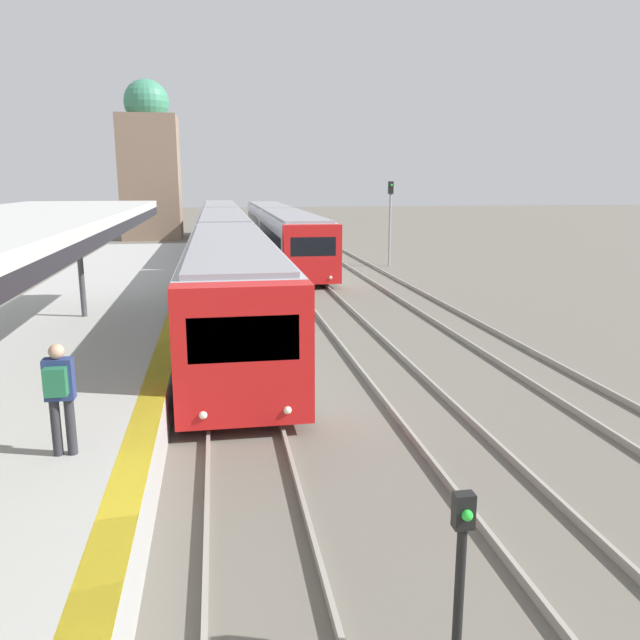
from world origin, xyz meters
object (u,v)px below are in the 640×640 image
(train_near, at_px, (224,238))
(signal_post_near, at_px, (461,563))
(signal_mast_far, at_px, (390,213))
(person_on_platform, at_px, (59,391))
(train_far, at_px, (279,228))

(train_near, relative_size, signal_post_near, 25.48)
(signal_post_near, bearing_deg, train_near, 93.39)
(signal_post_near, xyz_separation_m, signal_mast_far, (7.66, 29.88, 1.86))
(person_on_platform, relative_size, signal_post_near, 0.86)
(train_far, relative_size, signal_post_near, 15.66)
(train_far, height_order, signal_post_near, train_far)
(person_on_platform, relative_size, signal_mast_far, 0.34)
(person_on_platform, bearing_deg, signal_post_near, -39.64)
(person_on_platform, xyz_separation_m, train_far, (6.56, 33.80, -0.24))
(person_on_platform, bearing_deg, train_near, 84.25)
(train_near, bearing_deg, signal_post_near, -86.61)
(person_on_platform, distance_m, signal_mast_far, 28.85)
(train_far, xyz_separation_m, signal_mast_far, (5.63, -7.68, 1.35))
(train_near, distance_m, signal_post_near, 30.72)
(train_near, xyz_separation_m, train_far, (3.85, 6.89, -0.02))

